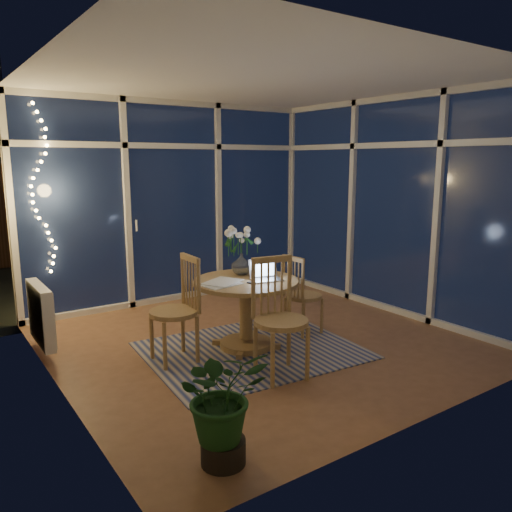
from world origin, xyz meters
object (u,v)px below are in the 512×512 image
chair_right (304,294)px  flower_vase (241,264)px  dining_table (246,314)px  chair_front (281,319)px  potted_plant (223,406)px  chair_left (173,310)px  laptop (267,270)px

chair_right → flower_vase: size_ratio=4.21×
dining_table → chair_front: size_ratio=0.98×
potted_plant → chair_right: bearing=38.6°
chair_right → flower_vase: bearing=67.5°
chair_left → laptop: size_ratio=3.48×
dining_table → chair_right: bearing=0.5°
chair_right → laptop: size_ratio=3.05×
dining_table → chair_front: chair_front is taller
laptop → flower_vase: 0.37m
flower_vase → potted_plant: 2.23m
chair_left → chair_right: 1.49m
chair_right → dining_table: bearing=87.0°
dining_table → chair_front: (-0.12, -0.74, 0.17)m
chair_left → laptop: (0.90, -0.22, 0.30)m
laptop → flower_vase: size_ratio=1.38×
chair_left → potted_plant: 1.69m
chair_left → laptop: chair_left is taller
dining_table → potted_plant: bearing=-127.7°
chair_left → potted_plant: size_ratio=1.32×
chair_right → laptop: (-0.59, -0.14, 0.36)m
laptop → flower_vase: laptop is taller
chair_right → laptop: bearing=99.6°
chair_right → flower_vase: flower_vase is taller
dining_table → flower_vase: 0.52m
potted_plant → dining_table: bearing=52.3°
laptop → chair_left: bearing=179.7°
chair_right → chair_front: (-0.87, -0.74, 0.08)m
chair_front → potted_plant: (-1.06, -0.80, -0.14)m
chair_left → flower_vase: size_ratio=4.79×
chair_left → chair_front: (0.61, -0.83, 0.02)m
dining_table → chair_left: 0.76m
dining_table → chair_left: (-0.74, 0.09, 0.15)m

